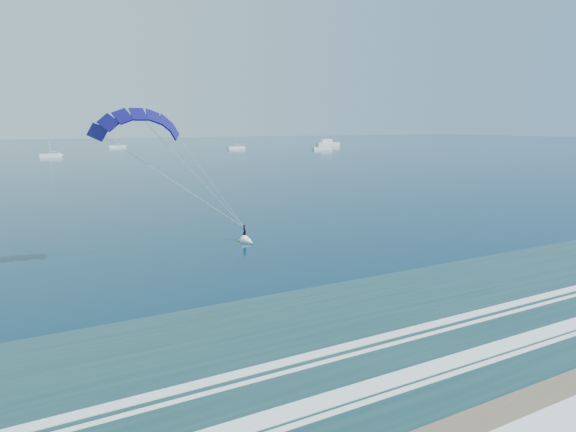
% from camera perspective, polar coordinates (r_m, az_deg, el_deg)
% --- Properties ---
extents(kitesurfer_rig, '(17.25, 8.73, 13.95)m').
position_cam_1_polar(kitesurfer_rig, '(46.10, -10.03, 4.22)').
color(kitesurfer_rig, '#A7C617').
rests_on(kitesurfer_rig, ground).
extents(motor_yacht, '(13.55, 3.61, 5.79)m').
position_cam_1_polar(motor_yacht, '(281.33, 4.37, 8.04)').
color(motor_yacht, white).
rests_on(motor_yacht, ground).
extents(sailboat_3, '(7.29, 2.40, 10.31)m').
position_cam_1_polar(sailboat_3, '(205.14, -24.91, 6.14)').
color(sailboat_3, white).
rests_on(sailboat_3, ground).
extents(sailboat_4, '(8.16, 2.40, 11.18)m').
position_cam_1_polar(sailboat_4, '(274.45, -18.47, 7.34)').
color(sailboat_4, white).
rests_on(sailboat_4, ground).
extents(sailboat_5, '(8.54, 2.40, 11.68)m').
position_cam_1_polar(sailboat_5, '(249.28, -5.78, 7.57)').
color(sailboat_5, white).
rests_on(sailboat_5, ground).
extents(sailboat_6, '(9.54, 2.40, 12.81)m').
position_cam_1_polar(sailboat_6, '(241.93, 3.76, 7.52)').
color(sailboat_6, white).
rests_on(sailboat_6, ground).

